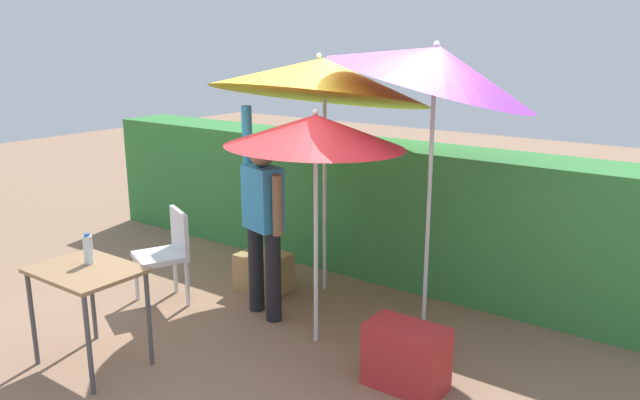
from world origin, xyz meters
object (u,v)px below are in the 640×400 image
Objects in this scene: chair_plastic at (167,251)px; bottle_water at (88,249)px; umbrella_yellow at (315,131)px; umbrella_orange at (322,78)px; cooler_box at (406,357)px; person_vendor at (263,216)px; crate_cardboard at (264,272)px; umbrella_rainbow at (435,66)px; folding_table at (87,281)px.

bottle_water is at bearing -70.00° from chair_plastic.
umbrella_yellow is at bearing 45.51° from bottle_water.
umbrella_yellow is (0.63, -0.95, -0.34)m from umbrella_orange.
person_vendor is at bearing 168.40° from cooler_box.
cooler_box is (1.62, -0.33, -0.70)m from person_vendor.
chair_plastic is (-0.94, -0.31, -0.42)m from person_vendor.
umbrella_yellow is 8.03× the size of bottle_water.
chair_plastic is (-0.98, -1.13, -1.58)m from umbrella_orange.
umbrella_orange is 1.99m from crate_cardboard.
person_vendor is at bearing 68.27° from bottle_water.
folding_table is (-1.72, -2.17, -1.55)m from umbrella_rainbow.
crate_cardboard is at bearing 84.90° from bottle_water.
cooler_box is at bearing -11.86° from umbrella_yellow.
umbrella_orange is at bearing 42.29° from crate_cardboard.
person_vendor is 3.94× the size of crate_cardboard.
umbrella_rainbow reaches higher than person_vendor.
cooler_box is (0.38, -1.05, -1.99)m from umbrella_rainbow.
umbrella_orange is 1.42m from person_vendor.
folding_table is (-0.52, -2.27, -1.41)m from umbrella_orange.
person_vendor reaches higher than bottle_water.
person_vendor reaches higher than chair_plastic.
person_vendor reaches higher than crate_cardboard.
umbrella_rainbow is 5.59× the size of crate_cardboard.
person_vendor is at bearing 168.76° from umbrella_yellow.
umbrella_rainbow is 2.96m from chair_plastic.
person_vendor is 1.07m from chair_plastic.
cooler_box is 1.20× the size of crate_cardboard.
crate_cardboard is 0.60× the size of folding_table.
chair_plastic is at bearing -154.86° from umbrella_rainbow.
cooler_box is 2.50m from bottle_water.
crate_cardboard is (-1.06, 0.56, -1.56)m from umbrella_yellow.
umbrella_yellow is 2.04m from chair_plastic.
folding_table is (-0.09, -1.88, 0.50)m from crate_cardboard.
crate_cardboard is at bearing 53.21° from chair_plastic.
umbrella_yellow reaches higher than person_vendor.
umbrella_orange reaches higher than cooler_box.
folding_table is (0.46, -1.15, 0.18)m from chair_plastic.
chair_plastic is at bearing -131.04° from umbrella_orange.
bottle_water is at bearing -111.73° from person_vendor.
bottle_water is (-1.79, -2.09, -1.33)m from umbrella_rainbow.
umbrella_orange is 10.23× the size of bottle_water.
person_vendor is 1.48m from bottle_water.
chair_plastic is at bearing -173.74° from umbrella_yellow.
person_vendor is (-1.24, -0.71, -1.30)m from umbrella_rainbow.
folding_table is (-2.10, -1.12, 0.45)m from cooler_box.
umbrella_yellow is 1.97m from crate_cardboard.
cooler_box is at bearing -20.63° from crate_cardboard.
umbrella_rainbow reaches higher than chair_plastic.
umbrella_orange is (-1.20, 0.10, -0.14)m from umbrella_rainbow.
crate_cardboard is 1.95m from folding_table.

